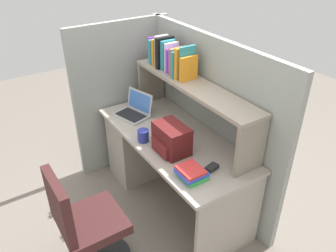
{
  "coord_description": "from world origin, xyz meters",
  "views": [
    {
      "loc": [
        2.04,
        -1.37,
        2.31
      ],
      "look_at": [
        0.0,
        -0.05,
        0.85
      ],
      "focal_mm": 36.14,
      "sensor_mm": 36.0,
      "label": 1
    }
  ],
  "objects_px": {
    "backpack": "(171,139)",
    "computer_mouse": "(212,168)",
    "office_chair": "(86,231)",
    "snack_canister": "(143,136)",
    "paper_cup": "(164,124)",
    "laptop": "(135,110)"
  },
  "relations": [
    {
      "from": "snack_canister",
      "to": "office_chair",
      "type": "xyz_separation_m",
      "value": [
        0.36,
        -0.69,
        -0.39
      ]
    },
    {
      "from": "laptop",
      "to": "backpack",
      "type": "bearing_deg",
      "value": -3.01
    },
    {
      "from": "computer_mouse",
      "to": "office_chair",
      "type": "bearing_deg",
      "value": -119.37
    },
    {
      "from": "backpack",
      "to": "paper_cup",
      "type": "xyz_separation_m",
      "value": [
        -0.33,
        0.14,
        -0.07
      ]
    },
    {
      "from": "backpack",
      "to": "computer_mouse",
      "type": "xyz_separation_m",
      "value": [
        0.37,
        0.12,
        -0.1
      ]
    },
    {
      "from": "backpack",
      "to": "office_chair",
      "type": "distance_m",
      "value": 0.93
    },
    {
      "from": "backpack",
      "to": "snack_canister",
      "type": "distance_m",
      "value": 0.28
    },
    {
      "from": "paper_cup",
      "to": "backpack",
      "type": "bearing_deg",
      "value": -23.24
    },
    {
      "from": "laptop",
      "to": "snack_canister",
      "type": "height_order",
      "value": "laptop"
    },
    {
      "from": "paper_cup",
      "to": "office_chair",
      "type": "distance_m",
      "value": 1.11
    },
    {
      "from": "backpack",
      "to": "laptop",
      "type": "bearing_deg",
      "value": 176.99
    },
    {
      "from": "laptop",
      "to": "snack_canister",
      "type": "xyz_separation_m",
      "value": [
        0.44,
        -0.15,
        0.0
      ]
    },
    {
      "from": "snack_canister",
      "to": "office_chair",
      "type": "relative_size",
      "value": 0.11
    },
    {
      "from": "paper_cup",
      "to": "snack_canister",
      "type": "distance_m",
      "value": 0.27
    },
    {
      "from": "computer_mouse",
      "to": "snack_canister",
      "type": "bearing_deg",
      "value": -172.67
    },
    {
      "from": "laptop",
      "to": "office_chair",
      "type": "relative_size",
      "value": 0.39
    },
    {
      "from": "backpack",
      "to": "paper_cup",
      "type": "height_order",
      "value": "backpack"
    },
    {
      "from": "laptop",
      "to": "office_chair",
      "type": "xyz_separation_m",
      "value": [
        0.8,
        -0.85,
        -0.39
      ]
    },
    {
      "from": "paper_cup",
      "to": "snack_canister",
      "type": "relative_size",
      "value": 0.89
    },
    {
      "from": "snack_canister",
      "to": "backpack",
      "type": "bearing_deg",
      "value": 25.25
    },
    {
      "from": "computer_mouse",
      "to": "paper_cup",
      "type": "height_order",
      "value": "paper_cup"
    },
    {
      "from": "office_chair",
      "to": "laptop",
      "type": "bearing_deg",
      "value": -47.41
    }
  ]
}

